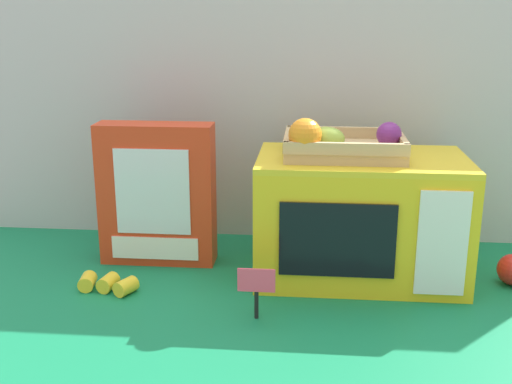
% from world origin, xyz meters
% --- Properties ---
extents(ground_plane, '(1.70, 1.70, 0.00)m').
position_xyz_m(ground_plane, '(0.00, 0.00, 0.00)').
color(ground_plane, '#147A4C').
rests_on(ground_plane, ground).
extents(display_back_panel, '(1.61, 0.03, 0.66)m').
position_xyz_m(display_back_panel, '(0.00, 0.23, 0.33)').
color(display_back_panel, '#B7BABF').
rests_on(display_back_panel, ground).
extents(toy_microwave, '(0.43, 0.27, 0.26)m').
position_xyz_m(toy_microwave, '(0.16, -0.01, 0.13)').
color(toy_microwave, yellow).
rests_on(toy_microwave, ground).
extents(food_groups_crate, '(0.24, 0.19, 0.09)m').
position_xyz_m(food_groups_crate, '(0.11, -0.02, 0.29)').
color(food_groups_crate, tan).
rests_on(food_groups_crate, toy_microwave).
extents(cookie_set_box, '(0.26, 0.08, 0.32)m').
position_xyz_m(cookie_set_box, '(-0.29, 0.03, 0.16)').
color(cookie_set_box, red).
rests_on(cookie_set_box, ground).
extents(price_sign, '(0.07, 0.01, 0.10)m').
position_xyz_m(price_sign, '(-0.04, -0.23, 0.07)').
color(price_sign, black).
rests_on(price_sign, ground).
extents(loose_toy_banana, '(0.13, 0.07, 0.03)m').
position_xyz_m(loose_toy_banana, '(-0.36, -0.14, 0.02)').
color(loose_toy_banana, yellow).
rests_on(loose_toy_banana, ground).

